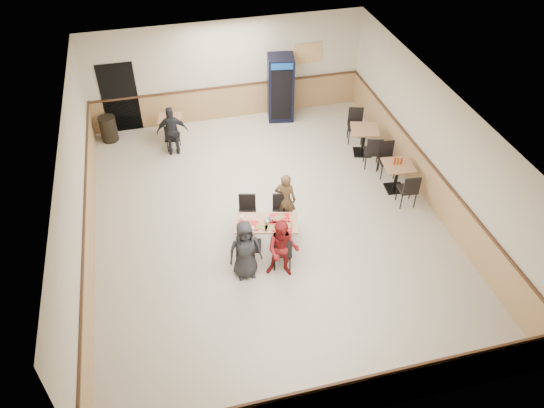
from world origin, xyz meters
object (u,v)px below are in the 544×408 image
object	(u,v)px
main_table	(266,231)
diner_woman_left	(245,250)
diner_man_opposite	(285,199)
side_table_near	(397,173)
trash_bin	(109,129)
diner_woman_right	(283,249)
lone_diner	(172,131)
pepsi_cooler	(281,88)
back_table	(171,125)
side_table_far	(364,137)

from	to	relation	value
main_table	diner_woman_left	xyz separation A→B (m)	(-0.61, -0.69, 0.23)
diner_man_opposite	side_table_near	world-z (taller)	diner_man_opposite
side_table_near	trash_bin	bearing A→B (deg)	149.60
diner_woman_right	lone_diner	xyz separation A→B (m)	(-1.72, 5.07, 0.00)
diner_woman_right	side_table_near	world-z (taller)	diner_woman_right
diner_woman_left	side_table_near	distance (m)	4.68
lone_diner	pepsi_cooler	size ratio (longest dim) A/B	0.73
diner_woman_right	side_table_near	bearing A→B (deg)	51.63
lone_diner	back_table	size ratio (longest dim) A/B	1.91
main_table	lone_diner	distance (m)	4.49
lone_diner	diner_woman_left	bearing A→B (deg)	105.70
back_table	pepsi_cooler	distance (m)	3.38
diner_woman_right	diner_woman_left	bearing A→B (deg)	-172.87
main_table	pepsi_cooler	distance (m)	5.65
lone_diner	back_table	world-z (taller)	lone_diner
side_table_near	diner_woman_right	bearing A→B (deg)	-149.05
side_table_far	trash_bin	bearing A→B (deg)	160.64
trash_bin	diner_woman_left	bearing A→B (deg)	-65.78
side_table_near	pepsi_cooler	xyz separation A→B (m)	(-1.92, 4.13, 0.48)
pepsi_cooler	trash_bin	bearing A→B (deg)	-169.74
diner_man_opposite	diner_woman_left	bearing A→B (deg)	75.90
side_table_far	back_table	bearing A→B (deg)	158.09
side_table_near	lone_diner	bearing A→B (deg)	150.50
diner_woman_left	side_table_far	bearing A→B (deg)	40.87
back_table	pepsi_cooler	xyz separation A→B (m)	(3.32, 0.39, 0.53)
main_table	diner_man_opposite	xyz separation A→B (m)	(0.61, 0.69, 0.21)
main_table	trash_bin	distance (m)	6.26
diner_man_opposite	diner_woman_right	bearing A→B (deg)	100.43
pepsi_cooler	trash_bin	xyz separation A→B (m)	(-5.04, -0.04, -0.61)
side_table_far	pepsi_cooler	size ratio (longest dim) A/B	0.46
lone_diner	back_table	bearing A→B (deg)	-85.61
diner_woman_right	trash_bin	bearing A→B (deg)	139.82
side_table_near	trash_bin	world-z (taller)	side_table_near
diner_man_opposite	pepsi_cooler	size ratio (longest dim) A/B	0.70
trash_bin	back_table	bearing A→B (deg)	-11.47
back_table	pepsi_cooler	size ratio (longest dim) A/B	0.38
pepsi_cooler	main_table	bearing A→B (deg)	-98.12
diner_woman_left	pepsi_cooler	world-z (taller)	pepsi_cooler
main_table	diner_woman_left	bearing A→B (deg)	-117.90
main_table	side_table_near	size ratio (longest dim) A/B	1.90
diner_man_opposite	lone_diner	world-z (taller)	lone_diner
pepsi_cooler	trash_bin	world-z (taller)	pepsi_cooler
main_table	side_table_near	world-z (taller)	side_table_near
side_table_far	diner_woman_left	bearing A→B (deg)	-138.11
main_table	side_table_far	bearing A→B (deg)	54.08
diner_man_opposite	main_table	bearing A→B (deg)	75.90
main_table	back_table	size ratio (longest dim) A/B	1.97
diner_man_opposite	trash_bin	size ratio (longest dim) A/B	1.87
diner_woman_left	lone_diner	bearing A→B (deg)	100.28
diner_man_opposite	trash_bin	world-z (taller)	diner_man_opposite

